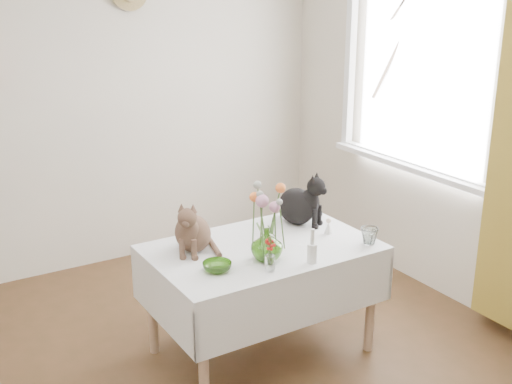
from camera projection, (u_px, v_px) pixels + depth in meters
room at (223, 188)px, 2.82m from camera, size 4.08×4.58×2.58m
window at (419, 91)px, 4.39m from camera, size 0.12×1.52×1.32m
dining_table at (262, 273)px, 3.70m from camera, size 1.27×0.82×0.68m
tabby_cat at (192, 224)px, 3.55m from camera, size 0.33×0.34×0.32m
black_cat at (297, 197)px, 3.95m from camera, size 0.35×0.37×0.34m
flower_vase at (267, 244)px, 3.45m from camera, size 0.20×0.20×0.18m
green_bowl at (217, 267)px, 3.33m from camera, size 0.20×0.20×0.05m
drinking_glass at (369, 236)px, 3.67m from camera, size 0.12×0.12×0.10m
candlestick at (312, 251)px, 3.42m from camera, size 0.05×0.05×0.19m
berry_jar at (270, 254)px, 3.31m from camera, size 0.05×0.05×0.22m
porcelain_figurine at (328, 227)px, 3.82m from camera, size 0.05×0.05×0.10m
flower_bouquet at (266, 200)px, 3.38m from camera, size 0.17×0.13×0.39m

